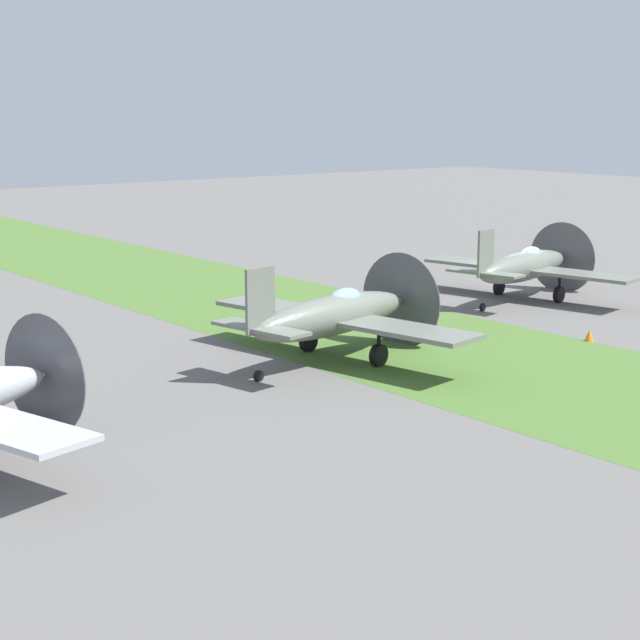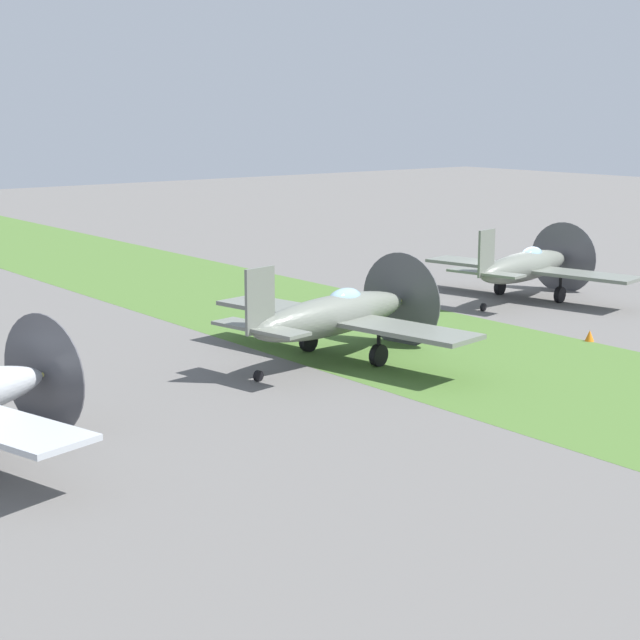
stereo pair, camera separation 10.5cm
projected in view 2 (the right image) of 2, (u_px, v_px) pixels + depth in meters
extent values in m
plane|color=#605E5B|center=(508.00, 295.00, 49.76)|extent=(160.00, 160.00, 0.00)
cube|color=#476B2D|center=(338.00, 323.00, 43.32)|extent=(120.00, 11.00, 0.01)
ellipsoid|color=slate|center=(524.00, 267.00, 48.20)|extent=(2.80, 7.63, 1.37)
cube|color=slate|center=(529.00, 269.00, 48.56)|extent=(10.76, 3.90, 0.15)
cube|color=slate|center=(486.00, 253.00, 45.45)|extent=(0.34, 1.21, 2.10)
cube|color=slate|center=(486.00, 273.00, 45.63)|extent=(3.66, 1.66, 0.11)
cone|color=#B7B24C|center=(565.00, 257.00, 51.19)|extent=(0.84, 0.90, 0.71)
cylinder|color=#4C4C51|center=(563.00, 258.00, 51.03)|extent=(3.47, 0.73, 3.53)
ellipsoid|color=#8CB2C6|center=(532.00, 255.00, 48.59)|extent=(1.06, 1.67, 0.77)
cylinder|color=black|center=(500.00, 287.00, 49.88)|extent=(0.38, 0.78, 0.75)
cylinder|color=black|center=(500.00, 276.00, 49.77)|extent=(0.13, 0.13, 1.06)
cylinder|color=black|center=(560.00, 295.00, 47.83)|extent=(0.38, 0.78, 0.75)
cylinder|color=black|center=(560.00, 283.00, 47.73)|extent=(0.13, 0.13, 1.06)
cylinder|color=black|center=(483.00, 307.00, 45.86)|extent=(0.20, 0.37, 0.35)
ellipsoid|color=slate|center=(332.00, 316.00, 36.45)|extent=(2.74, 7.96, 1.43)
cube|color=slate|center=(341.00, 318.00, 36.82)|extent=(11.23, 3.81, 0.16)
cube|color=slate|center=(260.00, 301.00, 33.64)|extent=(0.33, 1.27, 2.19)
cube|color=slate|center=(260.00, 328.00, 33.83)|extent=(3.81, 1.65, 0.12)
cone|color=#B7B24C|center=(404.00, 300.00, 39.51)|extent=(0.86, 0.92, 0.74)
cylinder|color=#4C4C51|center=(401.00, 300.00, 39.34)|extent=(3.64, 0.67, 3.69)
ellipsoid|color=#8CB2C6|center=(345.00, 299.00, 36.85)|extent=(1.07, 1.73, 0.81)
cylinder|color=black|center=(309.00, 341.00, 38.22)|extent=(0.38, 0.82, 0.78)
cylinder|color=black|center=(309.00, 327.00, 38.11)|extent=(0.14, 0.14, 1.11)
cylinder|color=black|center=(379.00, 355.00, 36.03)|extent=(0.38, 0.82, 0.78)
cylinder|color=black|center=(379.00, 340.00, 35.92)|extent=(0.14, 0.14, 1.11)
cylinder|color=black|center=(258.00, 376.00, 34.07)|extent=(0.20, 0.39, 0.37)
cone|color=#B7B24C|center=(50.00, 373.00, 28.90)|extent=(0.87, 0.92, 0.70)
cylinder|color=#4C4C51|center=(43.00, 375.00, 28.73)|extent=(3.39, 0.92, 3.49)
cone|color=orange|center=(590.00, 336.00, 39.93)|extent=(0.36, 0.36, 0.44)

